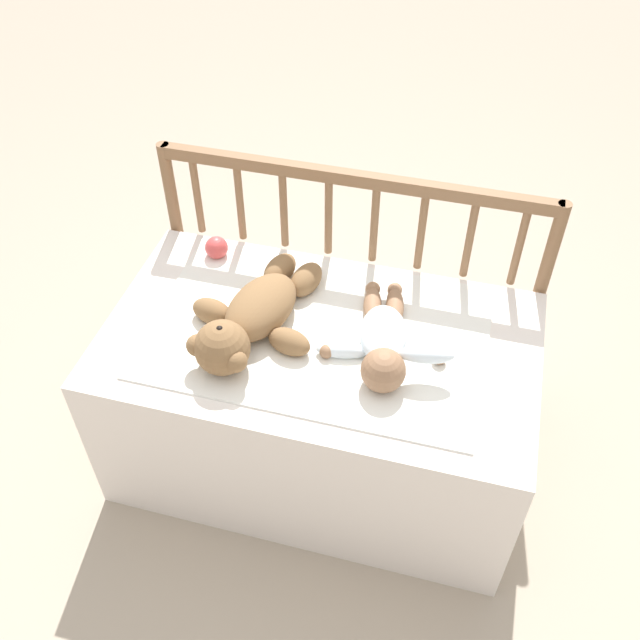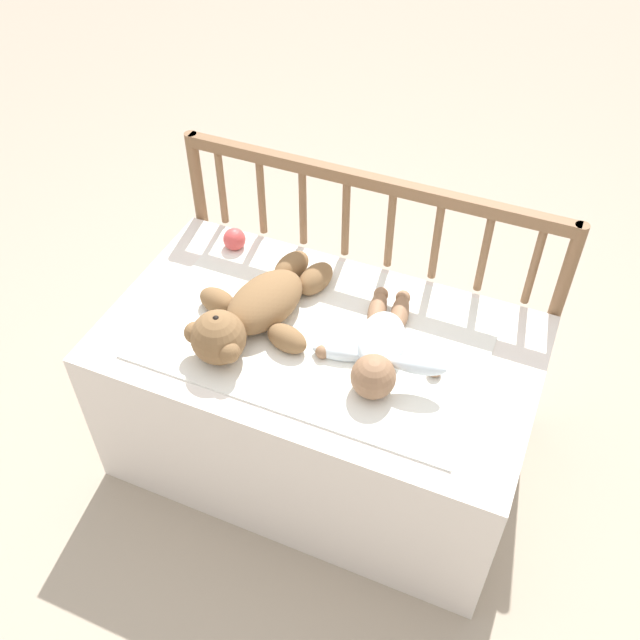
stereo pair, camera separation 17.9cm
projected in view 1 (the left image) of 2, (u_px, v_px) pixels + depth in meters
The scene contains 7 objects.
ground_plane at pixel (320, 452), 2.19m from camera, with size 12.00×12.00×0.00m, color tan.
crib_mattress at pixel (319, 400), 2.01m from camera, with size 1.12×0.64×0.51m.
crib_rail at pixel (350, 242), 2.03m from camera, with size 1.12×0.04×0.79m.
blanket at pixel (318, 331), 1.85m from camera, with size 0.86×0.56×0.01m.
teddy_bear at pixel (252, 317), 1.81m from camera, with size 0.35×0.48×0.14m.
baby at pixel (383, 341), 1.77m from camera, with size 0.35×0.40×0.11m.
toy_ball at pixel (216, 248), 2.04m from camera, with size 0.07×0.07×0.07m.
Camera 1 is at (0.33, -1.22, 1.84)m, focal length 40.00 mm.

